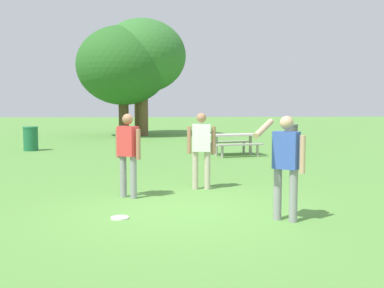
{
  "coord_description": "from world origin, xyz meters",
  "views": [
    {
      "loc": [
        -0.37,
        -7.61,
        1.81
      ],
      "look_at": [
        0.29,
        1.69,
        1.0
      ],
      "focal_mm": 42.31,
      "sensor_mm": 36.0,
      "label": 1
    }
  ],
  "objects_px": {
    "person_thrower": "(286,160)",
    "trash_can_further_along": "(291,135)",
    "frisbee": "(120,218)",
    "trash_can_beside_table": "(31,139)",
    "tree_far_right": "(143,56)",
    "person_bystander": "(201,146)",
    "person_catcher": "(128,150)",
    "picnic_table_near": "(234,140)",
    "tree_tall_left": "(123,66)",
    "tree_broad_center": "(138,66)"
  },
  "relations": [
    {
      "from": "person_bystander",
      "to": "tree_broad_center",
      "type": "xyz_separation_m",
      "value": [
        -2.26,
        19.78,
        3.36
      ]
    },
    {
      "from": "picnic_table_near",
      "to": "tree_tall_left",
      "type": "xyz_separation_m",
      "value": [
        -4.71,
        10.38,
        3.47
      ]
    },
    {
      "from": "trash_can_further_along",
      "to": "person_thrower",
      "type": "bearing_deg",
      "value": -106.84
    },
    {
      "from": "person_catcher",
      "to": "frisbee",
      "type": "bearing_deg",
      "value": -91.0
    },
    {
      "from": "person_thrower",
      "to": "trash_can_beside_table",
      "type": "distance_m",
      "value": 13.4
    },
    {
      "from": "tree_far_right",
      "to": "person_catcher",
      "type": "bearing_deg",
      "value": -88.91
    },
    {
      "from": "person_bystander",
      "to": "picnic_table_near",
      "type": "height_order",
      "value": "person_bystander"
    },
    {
      "from": "tree_far_right",
      "to": "trash_can_further_along",
      "type": "bearing_deg",
      "value": -46.66
    },
    {
      "from": "frisbee",
      "to": "tree_tall_left",
      "type": "xyz_separation_m",
      "value": [
        -1.43,
        19.2,
        4.02
      ]
    },
    {
      "from": "person_thrower",
      "to": "trash_can_further_along",
      "type": "relative_size",
      "value": 1.71
    },
    {
      "from": "person_catcher",
      "to": "person_bystander",
      "type": "relative_size",
      "value": 1.0
    },
    {
      "from": "frisbee",
      "to": "tree_tall_left",
      "type": "distance_m",
      "value": 19.67
    },
    {
      "from": "picnic_table_near",
      "to": "frisbee",
      "type": "bearing_deg",
      "value": -110.4
    },
    {
      "from": "picnic_table_near",
      "to": "trash_can_further_along",
      "type": "relative_size",
      "value": 2.07
    },
    {
      "from": "person_catcher",
      "to": "tree_far_right",
      "type": "distance_m",
      "value": 18.3
    },
    {
      "from": "trash_can_beside_table",
      "to": "tree_tall_left",
      "type": "bearing_deg",
      "value": 69.64
    },
    {
      "from": "picnic_table_near",
      "to": "tree_far_right",
      "type": "relative_size",
      "value": 0.29
    },
    {
      "from": "trash_can_beside_table",
      "to": "tree_tall_left",
      "type": "xyz_separation_m",
      "value": [
        3.02,
        8.13,
        3.55
      ]
    },
    {
      "from": "person_thrower",
      "to": "frisbee",
      "type": "distance_m",
      "value": 2.77
    },
    {
      "from": "trash_can_beside_table",
      "to": "trash_can_further_along",
      "type": "relative_size",
      "value": 1.0
    },
    {
      "from": "person_thrower",
      "to": "frisbee",
      "type": "xyz_separation_m",
      "value": [
        -2.59,
        0.33,
        -0.95
      ]
    },
    {
      "from": "person_thrower",
      "to": "tree_tall_left",
      "type": "xyz_separation_m",
      "value": [
        -4.01,
        19.53,
        3.07
      ]
    },
    {
      "from": "trash_can_beside_table",
      "to": "frisbee",
      "type": "bearing_deg",
      "value": -68.11
    },
    {
      "from": "tree_tall_left",
      "to": "frisbee",
      "type": "bearing_deg",
      "value": -85.75
    },
    {
      "from": "trash_can_beside_table",
      "to": "tree_broad_center",
      "type": "relative_size",
      "value": 0.17
    },
    {
      "from": "picnic_table_near",
      "to": "trash_can_further_along",
      "type": "xyz_separation_m",
      "value": [
        3.16,
        3.59,
        -0.08
      ]
    },
    {
      "from": "tree_tall_left",
      "to": "trash_can_further_along",
      "type": "bearing_deg",
      "value": -40.8
    },
    {
      "from": "person_bystander",
      "to": "frisbee",
      "type": "relative_size",
      "value": 5.69
    },
    {
      "from": "trash_can_beside_table",
      "to": "tree_broad_center",
      "type": "xyz_separation_m",
      "value": [
        3.72,
        11.14,
        3.82
      ]
    },
    {
      "from": "trash_can_beside_table",
      "to": "tree_far_right",
      "type": "distance_m",
      "value": 10.31
    },
    {
      "from": "person_bystander",
      "to": "tree_broad_center",
      "type": "relative_size",
      "value": 0.29
    },
    {
      "from": "person_catcher",
      "to": "picnic_table_near",
      "type": "bearing_deg",
      "value": 65.64
    },
    {
      "from": "person_thrower",
      "to": "person_bystander",
      "type": "relative_size",
      "value": 1.0
    },
    {
      "from": "person_catcher",
      "to": "frisbee",
      "type": "distance_m",
      "value": 1.88
    },
    {
      "from": "person_thrower",
      "to": "tree_far_right",
      "type": "xyz_separation_m",
      "value": [
        -2.9,
        19.89,
        3.65
      ]
    },
    {
      "from": "frisbee",
      "to": "tree_tall_left",
      "type": "height_order",
      "value": "tree_tall_left"
    },
    {
      "from": "tree_tall_left",
      "to": "tree_broad_center",
      "type": "bearing_deg",
      "value": 76.83
    },
    {
      "from": "person_thrower",
      "to": "frisbee",
      "type": "relative_size",
      "value": 5.69
    },
    {
      "from": "trash_can_beside_table",
      "to": "trash_can_further_along",
      "type": "height_order",
      "value": "same"
    },
    {
      "from": "trash_can_further_along",
      "to": "tree_far_right",
      "type": "xyz_separation_m",
      "value": [
        -6.75,
        7.16,
        4.13
      ]
    },
    {
      "from": "tree_far_right",
      "to": "person_thrower",
      "type": "bearing_deg",
      "value": -81.71
    },
    {
      "from": "frisbee",
      "to": "tree_broad_center",
      "type": "bearing_deg",
      "value": 91.87
    },
    {
      "from": "person_thrower",
      "to": "tree_tall_left",
      "type": "distance_m",
      "value": 20.17
    },
    {
      "from": "person_catcher",
      "to": "tree_tall_left",
      "type": "relative_size",
      "value": 0.26
    },
    {
      "from": "person_bystander",
      "to": "frisbee",
      "type": "height_order",
      "value": "person_bystander"
    },
    {
      "from": "picnic_table_near",
      "to": "trash_can_further_along",
      "type": "bearing_deg",
      "value": 48.65
    },
    {
      "from": "trash_can_beside_table",
      "to": "tree_tall_left",
      "type": "relative_size",
      "value": 0.15
    },
    {
      "from": "frisbee",
      "to": "picnic_table_near",
      "type": "height_order",
      "value": "picnic_table_near"
    },
    {
      "from": "tree_far_right",
      "to": "person_bystander",
      "type": "bearing_deg",
      "value": -83.87
    },
    {
      "from": "person_bystander",
      "to": "frisbee",
      "type": "bearing_deg",
      "value": -122.31
    }
  ]
}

